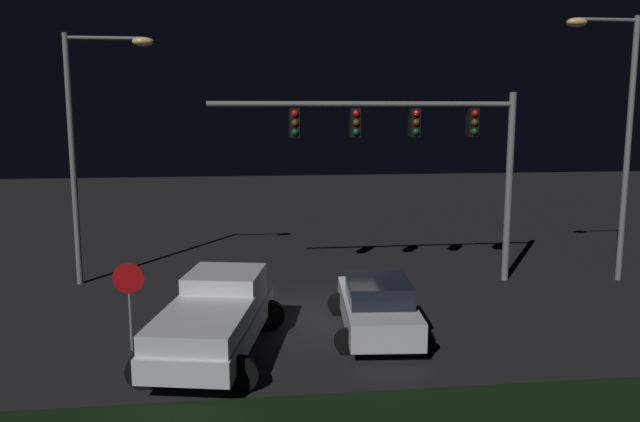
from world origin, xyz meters
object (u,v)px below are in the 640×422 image
object	(u,v)px
traffic_signal_gantry	(415,137)
stop_sign	(129,289)
street_lamp_right	(617,120)
car_sedan	(377,306)
pickup_truck	(216,314)
street_lamp_left	(89,129)

from	to	relation	value
traffic_signal_gantry	stop_sign	world-z (taller)	traffic_signal_gantry
traffic_signal_gantry	street_lamp_right	world-z (taller)	street_lamp_right
car_sedan	traffic_signal_gantry	world-z (taller)	traffic_signal_gantry
car_sedan	stop_sign	distance (m)	6.38
pickup_truck	stop_sign	world-z (taller)	stop_sign
car_sedan	street_lamp_right	xyz separation A→B (m)	(9.10, 4.26, 4.84)
pickup_truck	traffic_signal_gantry	size ratio (longest dim) A/B	0.55
street_lamp_left	stop_sign	size ratio (longest dim) A/B	3.76
pickup_truck	traffic_signal_gantry	world-z (taller)	traffic_signal_gantry
street_lamp_right	stop_sign	xyz separation A→B (m)	(-15.40, -4.73, -4.02)
stop_sign	street_lamp_left	bearing A→B (deg)	108.94
car_sedan	traffic_signal_gantry	size ratio (longest dim) A/B	0.44
car_sedan	stop_sign	size ratio (longest dim) A/B	2.03
street_lamp_left	street_lamp_right	world-z (taller)	street_lamp_right
street_lamp_left	car_sedan	bearing A→B (deg)	-35.26
pickup_truck	street_lamp_right	world-z (taller)	street_lamp_right
car_sedan	street_lamp_right	world-z (taller)	street_lamp_right
street_lamp_left	street_lamp_right	bearing A→B (deg)	-5.77
traffic_signal_gantry	street_lamp_left	distance (m)	10.86
pickup_truck	street_lamp_left	distance (m)	9.22
car_sedan	street_lamp_left	xyz separation A→B (m)	(-8.54, 6.04, 4.54)
stop_sign	street_lamp_right	bearing A→B (deg)	17.08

